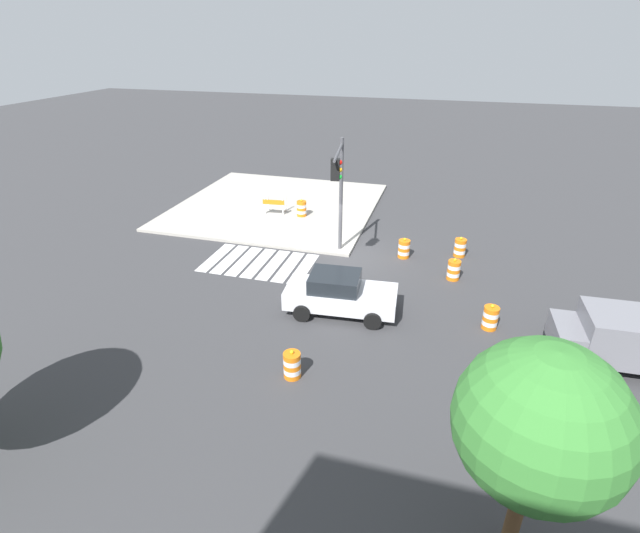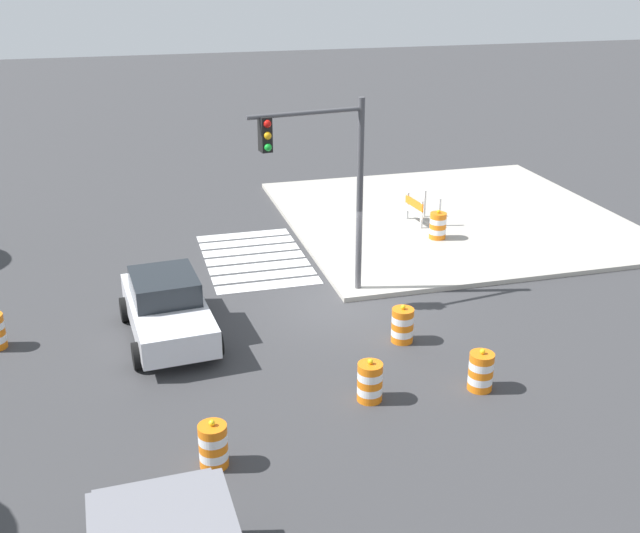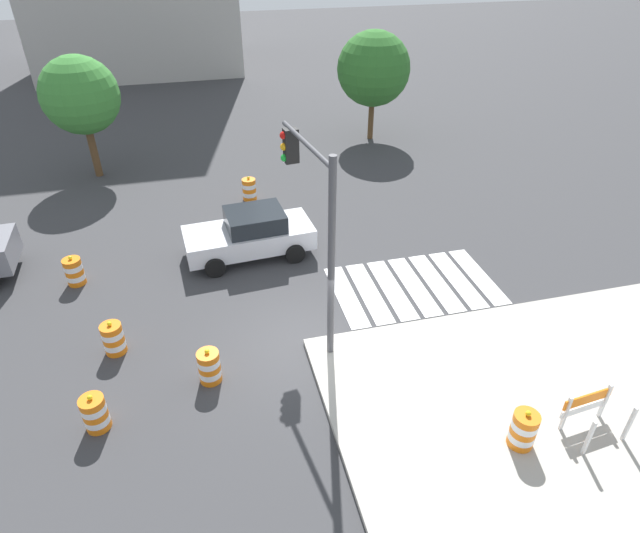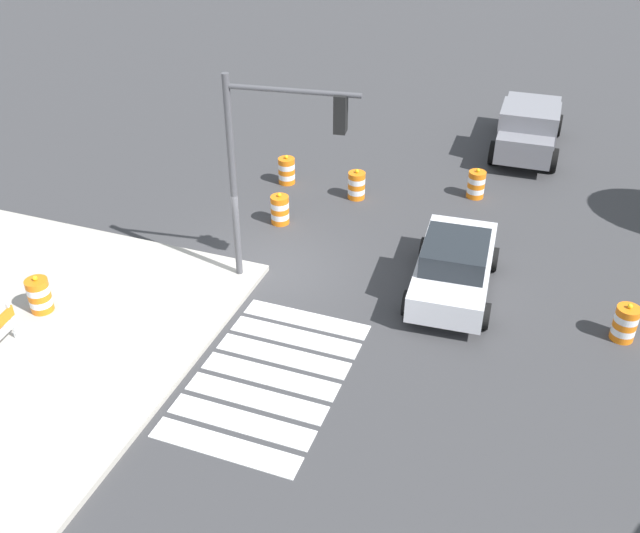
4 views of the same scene
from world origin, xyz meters
The scene contains 14 objects.
ground_plane centered at (0.00, 0.00, 0.00)m, with size 120.00×120.00×0.00m, color #38383A.
sidewalk_corner centered at (6.00, -6.00, 0.07)m, with size 12.00×12.00×0.15m, color #ADA89E.
crosswalk_stripes centered at (4.00, 1.80, 0.01)m, with size 5.10×3.20×0.02m.
sports_car centered at (-0.73, 4.94, 0.81)m, with size 4.43×2.39×1.63m.
pickup_truck centered at (-10.62, 5.65, 0.97)m, with size 5.22×2.50×1.92m.
traffic_barrel_near_corner centered at (-5.19, -1.64, 0.45)m, with size 0.56×0.56×1.02m.
traffic_barrel_crosswalk_end centered at (-6.40, 4.56, 0.45)m, with size 0.56×0.56×1.02m.
traffic_barrel_median_near centered at (-0.23, 9.19, 0.45)m, with size 0.56×0.56×1.02m.
traffic_barrel_median_far centered at (-2.57, -0.76, 0.45)m, with size 0.56×0.56×1.02m.
traffic_barrel_far_curb centered at (-4.97, 0.92, 0.45)m, with size 0.56×0.56×1.02m.
traffic_barrel_on_sidewalk centered at (3.87, -4.50, 0.60)m, with size 0.56×0.56×1.02m.
construction_barricade centered at (5.56, -4.45, 0.72)m, with size 1.31×0.89×1.00m.
traffic_light_pole centered at (0.43, 0.52, 3.91)m, with size 0.76×3.27×5.50m.
street_tree_streetside_near centered at (-6.50, 13.27, 3.57)m, with size 3.21×3.21×5.19m.
Camera 1 is at (-4.40, 20.57, 10.03)m, focal length 26.64 mm.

